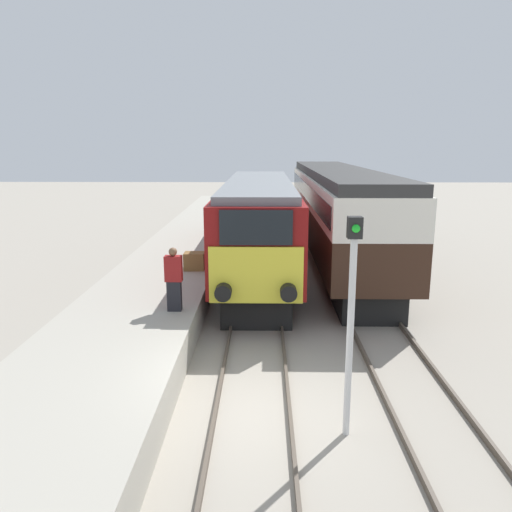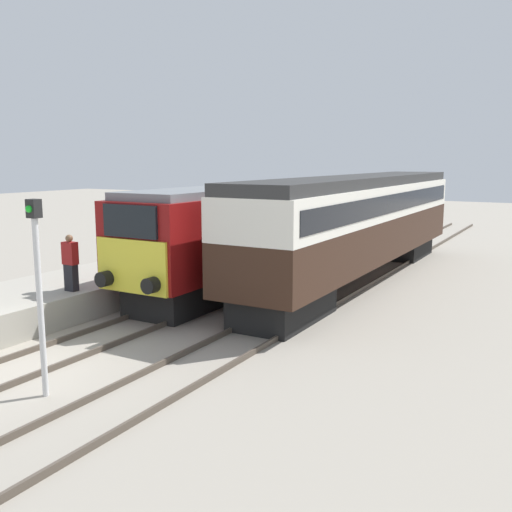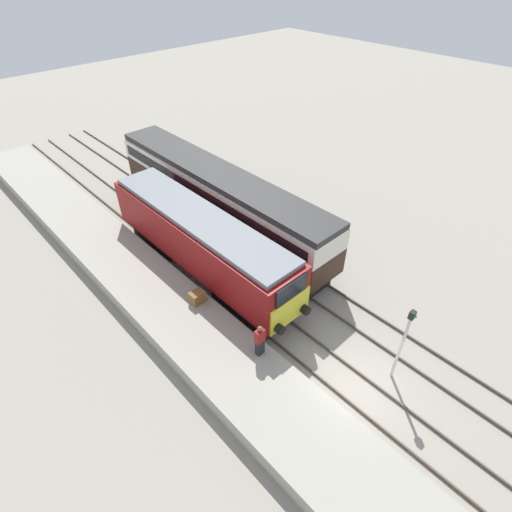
# 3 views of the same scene
# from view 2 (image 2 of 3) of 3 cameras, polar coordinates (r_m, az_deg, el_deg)

# --- Properties ---
(ground_plane) EXTENTS (120.00, 120.00, 0.00)m
(ground_plane) POSITION_cam_2_polar(r_m,az_deg,el_deg) (14.26, -22.39, -10.38)
(ground_plane) COLOR gray
(platform_left) EXTENTS (3.50, 50.00, 0.87)m
(platform_left) POSITION_cam_2_polar(r_m,az_deg,el_deg) (21.79, -11.25, -1.86)
(platform_left) COLOR #9E998C
(platform_left) RESTS_ON ground_plane
(rails_near_track) EXTENTS (1.51, 60.00, 0.14)m
(rails_near_track) POSITION_cam_2_polar(r_m,az_deg,el_deg) (17.57, -9.44, -5.80)
(rails_near_track) COLOR #4C4238
(rails_near_track) RESTS_ON ground_plane
(rails_far_track) EXTENTS (1.50, 60.00, 0.14)m
(rails_far_track) POSITION_cam_2_polar(r_m,az_deg,el_deg) (15.72, 0.32, -7.52)
(rails_far_track) COLOR #4C4238
(rails_far_track) RESTS_ON ground_plane
(locomotive) EXTENTS (2.70, 13.44, 3.77)m
(locomotive) POSITION_cam_2_polar(r_m,az_deg,el_deg) (21.45, -0.68, 2.64)
(locomotive) COLOR black
(locomotive) RESTS_ON ground_plane
(passenger_carriage) EXTENTS (2.75, 17.46, 4.09)m
(passenger_carriage) POSITION_cam_2_polar(r_m,az_deg,el_deg) (22.46, 10.42, 3.76)
(passenger_carriage) COLOR black
(passenger_carriage) RESTS_ON ground_plane
(person_on_platform) EXTENTS (0.44, 0.26, 1.67)m
(person_on_platform) POSITION_cam_2_polar(r_m,az_deg,el_deg) (17.58, -18.06, -0.68)
(person_on_platform) COLOR black
(person_on_platform) RESTS_ON platform_left
(signal_post) EXTENTS (0.24, 0.28, 3.96)m
(signal_post) POSITION_cam_2_polar(r_m,az_deg,el_deg) (11.89, -20.93, -2.42)
(signal_post) COLOR silver
(signal_post) RESTS_ON ground_plane
(luggage_crate) EXTENTS (0.70, 0.56, 0.60)m
(luggage_crate) POSITION_cam_2_polar(r_m,az_deg,el_deg) (20.83, -9.32, -0.27)
(luggage_crate) COLOR brown
(luggage_crate) RESTS_ON platform_left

